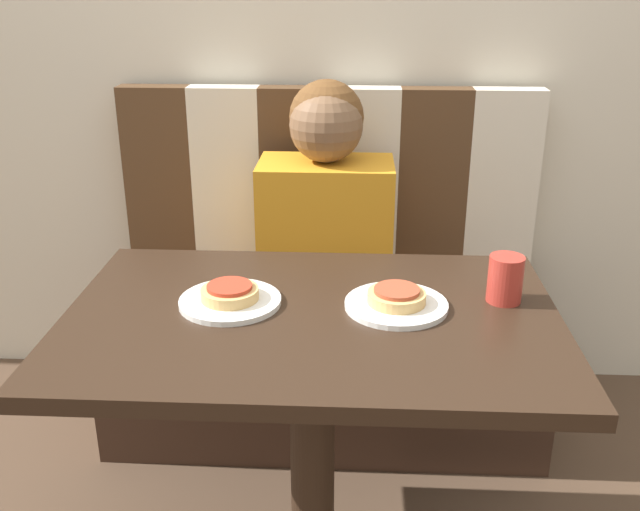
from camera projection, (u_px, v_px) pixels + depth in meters
name	position (u px, v px, depth m)	size (l,w,h in m)	color
booth_seat	(325.00, 355.00, 2.27)	(1.32, 0.55, 0.46)	#382319
booth_backrest	(329.00, 178.00, 2.29)	(1.32, 0.08, 0.58)	#4C331E
dining_table	(312.00, 353.00, 1.51)	(1.02, 0.68, 0.71)	black
person	(326.00, 194.00, 2.07)	(0.39, 0.25, 0.63)	orange
plate_left	(230.00, 301.00, 1.51)	(0.22, 0.22, 0.01)	white
plate_right	(396.00, 305.00, 1.49)	(0.22, 0.22, 0.01)	white
pizza_left	(230.00, 292.00, 1.50)	(0.12, 0.12, 0.03)	tan
pizza_right	(397.00, 296.00, 1.49)	(0.12, 0.12, 0.03)	tan
drinking_cup	(505.00, 279.00, 1.51)	(0.07, 0.07, 0.10)	#B23328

